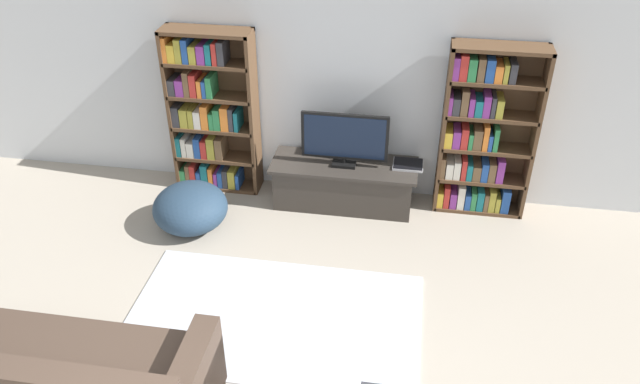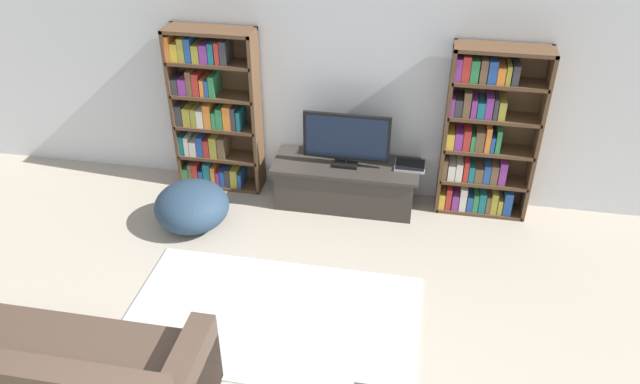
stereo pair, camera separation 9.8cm
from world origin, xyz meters
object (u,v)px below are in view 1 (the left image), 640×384
(television, at_px, (345,139))
(bookshelf_left, at_px, (210,113))
(laptop, at_px, (408,165))
(bookshelf_right, at_px, (482,135))
(tv_stand, at_px, (344,183))
(beanbag_ottoman, at_px, (190,208))

(television, bearing_deg, bookshelf_left, 173.05)
(laptop, bearing_deg, bookshelf_right, 7.12)
(laptop, bearing_deg, tv_stand, -173.89)
(bookshelf_right, height_order, television, bookshelf_right)
(bookshelf_left, height_order, television, bookshelf_left)
(bookshelf_left, bearing_deg, bookshelf_right, 0.02)
(laptop, distance_m, beanbag_ottoman, 2.22)
(bookshelf_right, distance_m, laptop, 0.78)
(tv_stand, relative_size, television, 1.72)
(bookshelf_left, bearing_deg, television, -6.95)
(tv_stand, xyz_separation_m, beanbag_ottoman, (-1.43, -0.67, -0.01))
(bookshelf_left, relative_size, bookshelf_right, 1.00)
(bookshelf_left, xyz_separation_m, beanbag_ottoman, (0.00, -0.83, -0.63))
(bookshelf_left, relative_size, television, 2.02)
(bookshelf_left, xyz_separation_m, television, (1.44, -0.18, -0.08))
(tv_stand, xyz_separation_m, television, (0.00, -0.02, 0.54))
(tv_stand, distance_m, laptop, 0.69)
(laptop, bearing_deg, television, -172.05)
(tv_stand, bearing_deg, beanbag_ottoman, -154.80)
(television, bearing_deg, laptop, 7.95)
(bookshelf_left, distance_m, beanbag_ottoman, 1.04)
(bookshelf_right, xyz_separation_m, beanbag_ottoman, (-2.76, -0.83, -0.61))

